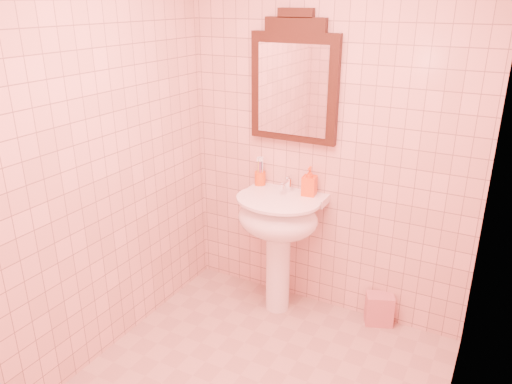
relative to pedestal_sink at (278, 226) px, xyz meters
The scene contains 7 objects.
back_wall 0.67m from the pedestal_sink, 43.83° to the left, with size 2.00×0.02×2.50m, color beige.
pedestal_sink is the anchor object (origin of this frame).
faucet 0.29m from the pedestal_sink, 90.00° to the left, with size 0.04×0.16×0.11m.
mirror 0.96m from the pedestal_sink, 90.00° to the left, with size 0.60×0.06×0.84m.
toothbrush_cup 0.38m from the pedestal_sink, 143.47° to the left, with size 0.08×0.08×0.18m.
soap_dispenser 0.37m from the pedestal_sink, 43.96° to the left, with size 0.09×0.09×0.20m, color #E94A13.
towel 0.91m from the pedestal_sink, 13.51° to the left, with size 0.18×0.12×0.22m, color #C17571.
Camera 1 is at (1.08, -1.92, 2.12)m, focal length 35.00 mm.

